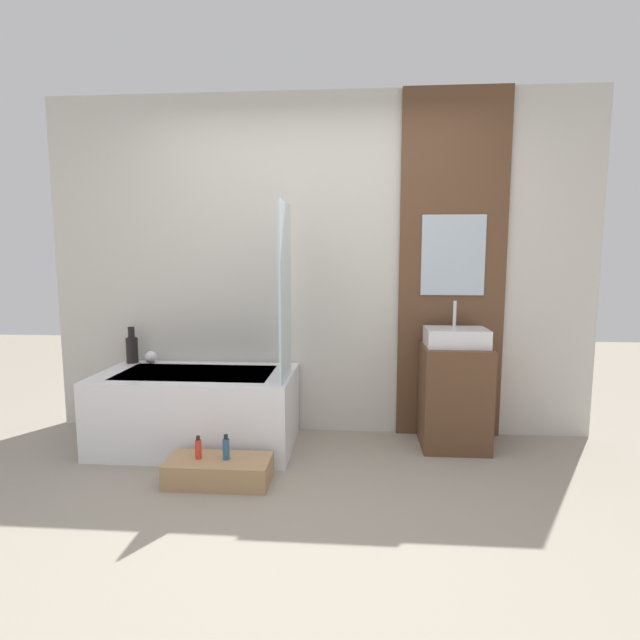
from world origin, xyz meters
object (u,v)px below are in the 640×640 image
Objects in this scene: bathtub at (197,409)px; bottle_soap_primary at (198,448)px; bottle_soap_secondary at (226,448)px; vase_tall_dark at (132,348)px; sink at (456,337)px; vase_round_light at (151,357)px; wooden_step_bench at (219,471)px.

bottle_soap_primary is (0.19, -0.58, -0.06)m from bathtub.
vase_tall_dark is at bearing 138.32° from bottle_soap_secondary.
sink is 2.33m from vase_round_light.
sink reaches higher than wooden_step_bench.
vase_round_light is 0.60× the size of bottle_soap_secondary.
vase_tall_dark is at bearing 176.61° from sink.
bathtub is at bearing -31.88° from vase_round_light.
bathtub reaches higher than bottle_soap_primary.
wooden_step_bench is 1.85m from sink.
bottle_soap_primary is 0.17m from bottle_soap_secondary.
bottle_soap_secondary is (0.97, -0.86, -0.45)m from vase_tall_dark.
wooden_step_bench is at bearing -155.07° from sink.
sink reaches higher than vase_tall_dark.
wooden_step_bench is at bearing -48.10° from vase_round_light.
bathtub is at bearing 122.28° from bottle_soap_secondary.
vase_round_light reaches higher than bottle_soap_primary.
sink reaches higher than bottle_soap_secondary.
wooden_step_bench is at bearing 180.00° from bottle_soap_secondary.
vase_round_light is at bearing 131.90° from wooden_step_bench.
bottle_soap_secondary is at bearing -57.72° from bathtub.
sink is 4.57× the size of vase_round_light.
vase_round_light is at bearing 133.59° from bottle_soap_secondary.
vase_tall_dark is at bearing 154.75° from bathtub.
bathtub is at bearing -25.25° from vase_tall_dark.
bottle_soap_secondary is at bearing 0.00° from bottle_soap_primary.
bottle_soap_secondary reaches higher than bottle_soap_primary.
bottle_soap_primary is at bearing 180.00° from wooden_step_bench.
bottle_soap_secondary is (0.37, -0.58, -0.06)m from bathtub.
bathtub is 0.69m from wooden_step_bench.
wooden_step_bench is 1.40m from vase_tall_dark.
bathtub is at bearing 118.81° from wooden_step_bench.
vase_tall_dark is (-2.47, 0.15, -0.14)m from sink.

